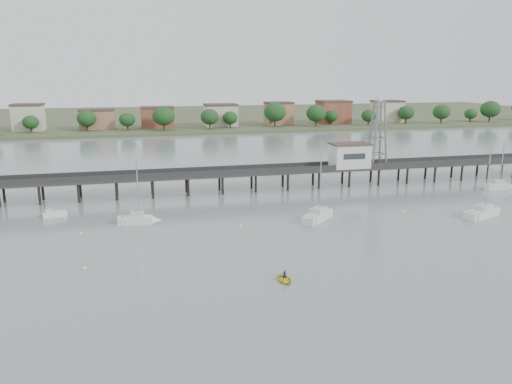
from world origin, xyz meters
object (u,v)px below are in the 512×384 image
yellow_dinghy (284,281)px  lattice_tower (378,134)px  sailboat_e (502,186)px  white_tender (54,214)px  sailboat_b (143,220)px  sailboat_d (487,212)px  sailboat_c (322,214)px  pier (237,173)px

yellow_dinghy → lattice_tower: bearing=51.1°
sailboat_e → white_tender: size_ratio=2.59×
sailboat_b → sailboat_e: bearing=14.4°
sailboat_b → sailboat_e: (74.67, 7.22, 0.00)m
sailboat_d → sailboat_c: 28.97m
lattice_tower → yellow_dinghy: lattice_tower is taller
lattice_tower → sailboat_d: 30.88m
yellow_dinghy → sailboat_c: bearing=58.1°
sailboat_c → sailboat_d: bearing=-54.3°
sailboat_d → sailboat_c: (-28.46, 5.43, 0.00)m
lattice_tower → yellow_dinghy: bearing=-127.2°
sailboat_e → white_tender: 89.38m
pier → sailboat_d: bearing=-36.3°
sailboat_b → white_tender: bearing=161.1°
sailboat_e → sailboat_c: bearing=-155.1°
white_tender → sailboat_b: bearing=-41.5°
sailboat_b → yellow_dinghy: sailboat_b is taller
sailboat_b → pier: bearing=52.7°
pier → sailboat_b: bearing=-136.1°
sailboat_e → yellow_dinghy: sailboat_e is taller
white_tender → sailboat_e: bearing=-14.1°
lattice_tower → sailboat_e: (23.37, -11.80, -10.44)m
lattice_tower → sailboat_d: (6.92, -28.21, -10.47)m
yellow_dinghy → sailboat_b: bearing=117.6°
sailboat_e → yellow_dinghy: (-58.98, -35.18, -0.66)m
sailboat_c → white_tender: bearing=122.0°
lattice_tower → white_tender: bearing=-170.3°
lattice_tower → white_tender: (-66.01, -11.29, -10.64)m
sailboat_e → sailboat_c: 46.23m
sailboat_d → sailboat_e: 23.24m
sailboat_e → white_tender: (-89.38, 0.51, -0.19)m
sailboat_b → yellow_dinghy: size_ratio=3.67×
pier → sailboat_c: size_ratio=10.53×
sailboat_c → white_tender: 45.93m
white_tender → yellow_dinghy: (30.40, -35.69, -0.47)m
yellow_dinghy → sailboat_e: bearing=29.1°
pier → sailboat_b: (-19.80, -19.03, -3.14)m
sailboat_c → white_tender: (-44.47, 11.49, -0.17)m
sailboat_c → pier: bearing=70.1°
sailboat_c → lattice_tower: bearing=3.1°
pier → sailboat_e: size_ratio=13.98×
lattice_tower → white_tender: lattice_tower is taller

